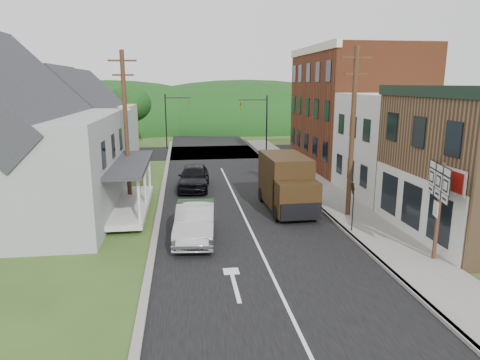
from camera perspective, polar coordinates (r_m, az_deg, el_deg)
name	(u,v)px	position (r m, az deg, el deg)	size (l,w,h in m)	color
ground	(258,245)	(19.50, 2.37, -8.70)	(120.00, 120.00, 0.00)	#2D4719
road	(232,191)	(28.94, -1.06, -1.51)	(9.00, 90.00, 0.02)	black
cross_road	(214,152)	(45.54, -3.54, 3.72)	(60.00, 9.00, 0.02)	black
sidewalk_right	(326,195)	(28.31, 11.37, -1.93)	(2.80, 55.00, 0.15)	slate
curb_right	(306,195)	(27.91, 8.74, -2.04)	(0.20, 55.00, 0.15)	slate
curb_left	(161,201)	(26.85, -10.48, -2.73)	(0.30, 55.00, 0.12)	slate
storefront_white	(412,146)	(29.48, 21.97, 4.27)	(8.00, 7.00, 6.50)	silver
storefront_red	(355,109)	(37.82, 15.10, 9.09)	(8.00, 12.00, 10.00)	brown
house_gray	(15,140)	(25.59, -27.80, 4.80)	(10.20, 12.24, 8.35)	#9EA1A3
house_blue	(82,128)	(35.89, -20.30, 6.47)	(7.14, 8.16, 7.28)	#8FAFC3
house_cream	(97,119)	(44.77, -18.49, 7.70)	(7.14, 8.16, 7.28)	#B4AE8B
utility_pole_right	(352,132)	(23.24, 14.75, 6.23)	(1.60, 0.26, 9.00)	#472D19
utility_pole_left	(126,126)	(26.19, -14.96, 6.91)	(1.60, 0.26, 9.00)	#472D19
traffic_signal_right	(260,119)	(42.17, 2.64, 8.15)	(2.87, 0.20, 6.00)	black
traffic_signal_left	(172,115)	(48.49, -9.04, 8.60)	(2.87, 0.20, 6.00)	black
tree_left_d	(130,104)	(50.25, -14.49, 9.79)	(4.80, 4.80, 6.94)	#382616
forested_ridge	(201,127)	(73.28, -5.16, 7.11)	(90.00, 30.00, 16.00)	black
silver_sedan	(195,222)	(20.11, -5.97, -5.57)	(1.75, 5.02, 1.65)	silver
dark_sedan	(194,177)	(29.51, -6.17, 0.38)	(2.00, 4.97, 1.69)	black
delivery_van	(287,183)	(24.48, 6.26, -0.43)	(2.43, 5.63, 3.12)	black
route_sign_cluster	(438,197)	(18.63, 24.93, -2.12)	(0.62, 2.23, 3.98)	#472D19
warning_sign	(353,199)	(21.13, 14.83, -2.42)	(0.14, 0.69, 2.50)	black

